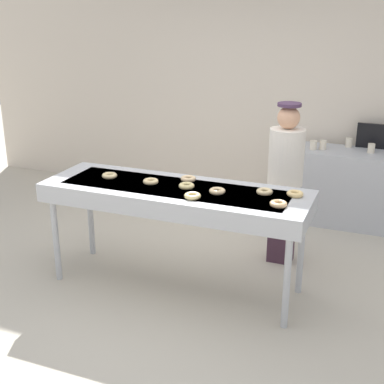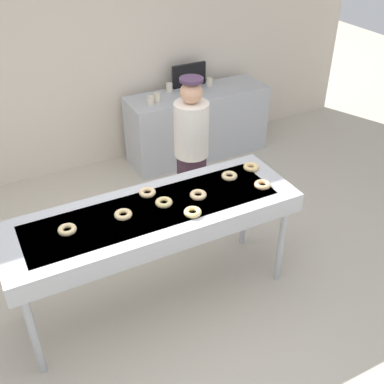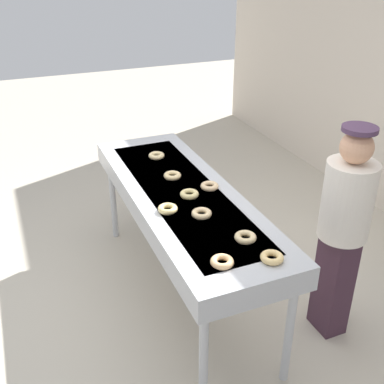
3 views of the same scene
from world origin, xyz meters
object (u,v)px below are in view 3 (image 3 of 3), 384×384
Objects in this scene: plain_donut_1 at (202,213)px; worker_baker at (343,225)px; plain_donut_5 at (222,262)px; plain_donut_3 at (210,186)px; plain_donut_7 at (156,156)px; plain_donut_6 at (189,194)px; fryer_conveyor at (182,201)px; plain_donut_0 at (172,176)px; plain_donut_2 at (272,257)px; plain_donut_4 at (245,237)px; plain_donut_8 at (168,209)px.

plain_donut_1 is 0.09× the size of worker_baker.
plain_donut_3 is at bearing 159.68° from plain_donut_5.
plain_donut_7 is (-1.58, 0.15, 0.00)m from plain_donut_5.
plain_donut_1 and plain_donut_6 have the same top height.
plain_donut_7 is (-0.70, -0.18, 0.00)m from plain_donut_3.
plain_donut_7 is (-1.04, 0.04, 0.00)m from plain_donut_1.
plain_donut_7 is at bearing 177.83° from fryer_conveyor.
plain_donut_6 is at bearing -72.26° from plain_donut_3.
plain_donut_3 is (0.28, 0.19, 0.00)m from plain_donut_0.
plain_donut_2 is (0.61, 0.17, 0.00)m from plain_donut_1.
worker_baker is (-0.23, 0.70, -0.08)m from plain_donut_2.
worker_baker is at bearing 41.61° from plain_donut_3.
plain_donut_4 is 0.09× the size of worker_baker.
plain_donut_3 is 0.72m from plain_donut_7.
plain_donut_8 is at bearing -14.15° from plain_donut_7.
plain_donut_1 is 1.00× the size of plain_donut_7.
plain_donut_0 is 0.99m from plain_donut_4.
plain_donut_1 and plain_donut_2 have the same top height.
plain_donut_1 and plain_donut_8 have the same top height.
plain_donut_3 is 0.20m from plain_donut_6.
plain_donut_5 and plain_donut_7 have the same top height.
plain_donut_4 and plain_donut_6 have the same top height.
fryer_conveyor is 0.26m from plain_donut_0.
plain_donut_6 and plain_donut_7 have the same top height.
plain_donut_2 is 1.66m from plain_donut_7.
fryer_conveyor is 0.94m from plain_donut_5.
plain_donut_5 is at bearing -9.70° from plain_donut_6.
plain_donut_7 is at bearing -165.73° from plain_donut_3.
plain_donut_5 is 0.09× the size of worker_baker.
fryer_conveyor is at bearing 172.29° from plain_donut_5.
plain_donut_7 is (-1.65, -0.13, 0.00)m from plain_donut_2.
plain_donut_2 is at bearing 8.81° from fryer_conveyor.
plain_donut_3 is (-0.96, 0.05, 0.00)m from plain_donut_2.
plain_donut_7 is at bearing 165.85° from plain_donut_8.
plain_donut_0 is 1.00× the size of plain_donut_8.
plain_donut_5 is (0.17, -0.24, 0.00)m from plain_donut_4.
plain_donut_8 is at bearing -128.04° from plain_donut_1.
plain_donut_4 and plain_donut_7 have the same top height.
plain_donut_1 is 0.39m from plain_donut_4.
plain_donut_1 is at bearing -2.15° from fryer_conveyor.
plain_donut_4 reaches higher than fryer_conveyor.
plain_donut_2 and plain_donut_4 have the same top height.
plain_donut_0 and plain_donut_8 have the same top height.
fryer_conveyor is at bearing -171.33° from plain_donut_6.
plain_donut_3 is at bearing 177.18° from plain_donut_2.
plain_donut_0 and plain_donut_2 have the same top height.
worker_baker reaches higher than plain_donut_4.
plain_donut_7 is (-0.42, 0.01, 0.00)m from plain_donut_0.
plain_donut_3 is 0.98m from worker_baker.
plain_donut_4 is 0.60m from plain_donut_8.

